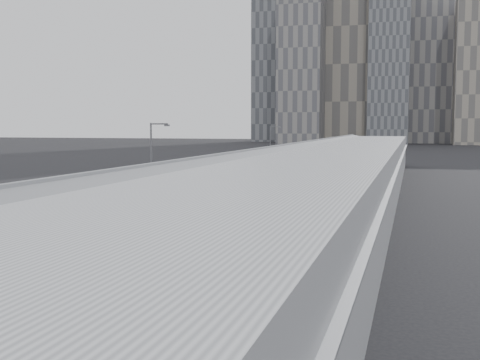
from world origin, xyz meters
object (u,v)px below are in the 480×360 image
at_px(bus_9, 328,159).
at_px(street_lamp_near, 153,164).
at_px(bus_2, 154,224).
at_px(street_lamp_far, 271,147).
at_px(suv, 303,164).
at_px(bus_7, 309,166).
at_px(bus_5, 272,179).
at_px(bus_8, 320,161).
at_px(shipping_container, 268,167).
at_px(bus_3, 216,205).
at_px(bus_4, 252,187).
at_px(bus_6, 297,172).
at_px(bus_1, 51,272).

bearing_deg(bus_9, street_lamp_near, -90.84).
bearing_deg(street_lamp_near, bus_2, -65.67).
xyz_separation_m(street_lamp_far, suv, (1.63, 24.22, -4.53)).
bearing_deg(bus_7, bus_5, -90.78).
xyz_separation_m(bus_8, shipping_container, (-8.47, -11.57, -0.55)).
bearing_deg(bus_9, bus_3, -86.31).
xyz_separation_m(street_lamp_near, street_lamp_far, (-0.76, 54.39, -0.18)).
xyz_separation_m(bus_4, bus_8, (-0.04, 55.17, -0.00)).
relative_size(bus_4, bus_9, 1.11).
bearing_deg(bus_3, bus_9, 84.60).
xyz_separation_m(bus_3, bus_6, (-0.40, 44.28, -0.06)).
bearing_deg(bus_2, bus_6, 92.95).
bearing_deg(street_lamp_near, bus_9, 85.93).
bearing_deg(street_lamp_near, bus_7, 83.73).
relative_size(bus_5, bus_7, 1.02).
distance_m(bus_6, bus_8, 27.22).
relative_size(bus_3, bus_4, 0.95).
height_order(bus_5, bus_6, bus_5).
bearing_deg(bus_6, bus_4, -96.58).
relative_size(bus_3, street_lamp_far, 1.45).
height_order(bus_4, bus_7, bus_4).
xyz_separation_m(bus_4, bus_9, (0.08, 66.88, -0.18)).
height_order(bus_5, street_lamp_far, street_lamp_far).
distance_m(bus_8, street_lamp_near, 71.53).
bearing_deg(shipping_container, bus_6, -55.21).
distance_m(bus_3, shipping_container, 60.63).
distance_m(bus_6, bus_9, 38.93).
distance_m(bus_8, shipping_container, 14.35).
bearing_deg(bus_6, bus_8, 84.95).
bearing_deg(bus_5, bus_2, -84.01).
xyz_separation_m(bus_1, bus_3, (0.21, 26.84, 0.11)).
xyz_separation_m(bus_5, street_lamp_far, (-6.41, 27.23, 3.55)).
height_order(bus_5, street_lamp_near, street_lamp_near).
bearing_deg(bus_8, bus_4, -94.75).
bearing_deg(bus_7, bus_2, -90.20).
height_order(bus_6, street_lamp_near, street_lamp_near).
bearing_deg(street_lamp_far, bus_5, -76.75).
relative_size(bus_7, street_lamp_far, 1.51).
distance_m(street_lamp_near, suv, 78.76).
relative_size(bus_2, bus_4, 1.00).
distance_m(bus_7, bus_8, 15.29).
xyz_separation_m(bus_2, bus_4, (0.16, 28.55, 0.02)).
relative_size(bus_6, street_lamp_near, 1.35).
bearing_deg(suv, bus_6, -84.97).
height_order(street_lamp_near, shipping_container, street_lamp_near).
bearing_deg(bus_2, bus_9, 93.32).
distance_m(bus_2, suv, 91.27).
height_order(bus_8, bus_9, bus_8).
xyz_separation_m(bus_2, shipping_container, (-8.35, 72.15, -0.54)).
xyz_separation_m(bus_4, bus_7, (0.32, 39.89, -0.03)).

